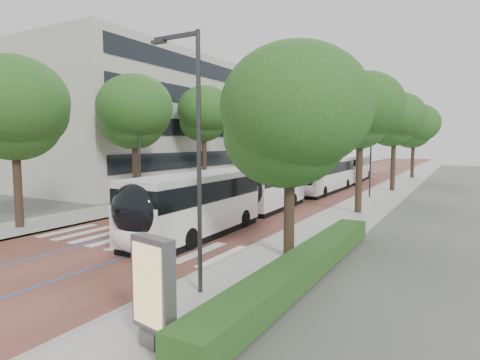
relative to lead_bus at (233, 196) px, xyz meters
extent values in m
plane|color=#51544C|center=(-1.94, -7.22, -1.63)|extent=(160.00, 160.00, 0.00)
cube|color=#572D27|center=(-1.94, 32.78, -1.62)|extent=(11.00, 140.00, 0.02)
cube|color=gray|center=(-9.44, 32.78, -1.57)|extent=(4.00, 140.00, 0.12)
cube|color=gray|center=(5.56, 32.78, -1.57)|extent=(4.00, 140.00, 0.12)
cube|color=gray|center=(-7.54, 32.78, -1.57)|extent=(0.20, 140.00, 0.14)
cube|color=gray|center=(3.66, 32.78, -1.57)|extent=(0.20, 140.00, 0.14)
cube|color=silver|center=(-6.74, -6.22, -1.60)|extent=(0.55, 3.60, 0.01)
cube|color=silver|center=(-5.49, -6.22, -1.60)|extent=(0.55, 3.60, 0.01)
cube|color=silver|center=(-4.24, -6.22, -1.60)|extent=(0.55, 3.60, 0.01)
cube|color=silver|center=(-2.99, -6.22, -1.60)|extent=(0.55, 3.60, 0.01)
cube|color=silver|center=(-1.74, -6.22, -1.60)|extent=(0.55, 3.60, 0.01)
cube|color=silver|center=(-0.49, -6.22, -1.60)|extent=(0.55, 3.60, 0.01)
cube|color=silver|center=(0.76, -6.22, -1.60)|extent=(0.55, 3.60, 0.01)
cube|color=silver|center=(2.01, -6.22, -1.60)|extent=(0.55, 3.60, 0.01)
cube|color=silver|center=(3.26, -6.22, -1.60)|extent=(0.55, 3.60, 0.01)
cube|color=blue|center=(-3.54, 32.78, -1.60)|extent=(0.12, 126.00, 0.01)
cube|color=blue|center=(-0.34, 32.78, -1.60)|extent=(0.12, 126.00, 0.01)
cube|color=#B7B4A9|center=(-21.44, 20.78, 5.37)|extent=(18.00, 40.00, 14.00)
cube|color=black|center=(-12.39, 20.78, 1.37)|extent=(0.12, 38.00, 1.60)
cube|color=black|center=(-12.39, 20.78, 4.57)|extent=(0.12, 38.00, 1.60)
cube|color=black|center=(-12.39, 20.78, 7.77)|extent=(0.12, 38.00, 1.60)
cube|color=black|center=(-12.39, 20.78, 10.77)|extent=(0.12, 38.00, 1.60)
cube|color=#1B4618|center=(7.16, -7.22, -1.11)|extent=(1.20, 14.00, 0.80)
cylinder|color=#2E2E30|center=(4.86, -10.22, 2.49)|extent=(0.14, 0.14, 8.00)
cube|color=#2E2E30|center=(4.06, -10.22, 6.39)|extent=(1.70, 0.12, 0.12)
cube|color=#2E2E30|center=(3.36, -10.22, 6.31)|extent=(0.50, 0.20, 0.10)
cylinder|color=#2E2E30|center=(4.86, 14.78, 2.49)|extent=(0.14, 0.14, 8.00)
cube|color=#2E2E30|center=(4.06, 14.78, 6.39)|extent=(1.70, 0.12, 0.12)
cube|color=#2E2E30|center=(3.36, 14.78, 6.31)|extent=(0.50, 0.20, 0.10)
cylinder|color=#2E2E30|center=(-8.04, 0.78, 2.49)|extent=(0.14, 0.14, 8.00)
cylinder|color=black|center=(-9.44, -7.22, 0.62)|extent=(0.44, 0.44, 4.50)
ellipsoid|color=#1D4F19|center=(-9.44, -7.22, 4.72)|extent=(5.75, 5.75, 4.88)
cylinder|color=black|center=(-9.44, 1.78, 0.77)|extent=(0.44, 0.44, 4.79)
ellipsoid|color=#1D4F19|center=(-9.44, 1.78, 5.12)|extent=(5.50, 5.50, 4.68)
cylinder|color=black|center=(-9.44, 10.78, 0.92)|extent=(0.44, 0.44, 5.09)
ellipsoid|color=#1D4F19|center=(-9.44, 10.78, 5.54)|extent=(5.14, 5.14, 4.37)
cylinder|color=black|center=(-9.44, 20.78, 0.68)|extent=(0.44, 0.44, 4.62)
ellipsoid|color=#1D4F19|center=(-9.44, 20.78, 4.88)|extent=(6.32, 6.32, 5.37)
cylinder|color=black|center=(-9.44, 32.78, 0.93)|extent=(0.44, 0.44, 5.11)
ellipsoid|color=#1D4F19|center=(-9.44, 32.78, 5.57)|extent=(5.82, 5.82, 4.95)
cylinder|color=black|center=(-9.44, 47.78, 0.73)|extent=(0.44, 0.44, 4.72)
ellipsoid|color=#1D4F19|center=(-9.44, 47.78, 5.03)|extent=(6.48, 6.48, 5.51)
cylinder|color=black|center=(5.76, -5.22, 0.35)|extent=(0.44, 0.44, 3.95)
ellipsoid|color=#1D4F19|center=(5.76, -5.22, 3.94)|extent=(5.93, 5.93, 5.04)
cylinder|color=black|center=(5.76, 6.78, 0.72)|extent=(0.44, 0.44, 4.69)
ellipsoid|color=#1D4F19|center=(5.76, 6.78, 4.99)|extent=(5.02, 5.02, 4.27)
cylinder|color=black|center=(5.76, 20.78, 0.76)|extent=(0.44, 0.44, 4.77)
ellipsoid|color=#1D4F19|center=(5.76, 20.78, 5.09)|extent=(5.15, 5.15, 4.38)
cylinder|color=black|center=(5.76, 36.78, 0.73)|extent=(0.44, 0.44, 4.71)
ellipsoid|color=#1D4F19|center=(5.76, 36.78, 5.01)|extent=(5.92, 5.92, 5.04)
cylinder|color=black|center=(-0.05, 1.30, 0.15)|extent=(2.33, 0.98, 2.30)
cube|color=white|center=(0.14, -3.83, -0.37)|extent=(2.83, 9.44, 1.82)
cube|color=black|center=(0.14, -3.83, 0.77)|extent=(2.87, 9.26, 0.97)
cube|color=silver|center=(0.14, -3.83, 1.42)|extent=(2.78, 9.25, 0.31)
cube|color=black|center=(0.14, -3.83, -1.45)|extent=(2.77, 9.07, 0.35)
cube|color=white|center=(-0.20, 5.62, -0.37)|extent=(2.77, 7.82, 1.82)
cube|color=black|center=(-0.20, 5.62, 0.77)|extent=(2.81, 7.67, 0.97)
cube|color=silver|center=(-0.20, 5.62, 1.42)|extent=(2.72, 7.67, 0.31)
cube|color=black|center=(-0.20, 5.62, -1.45)|extent=(2.71, 7.51, 0.35)
ellipsoid|color=black|center=(0.30, -8.35, 0.38)|extent=(2.39, 1.18, 2.28)
ellipsoid|color=white|center=(0.30, -8.40, -0.76)|extent=(2.38, 1.08, 1.14)
cylinder|color=black|center=(-0.91, -6.15, -1.13)|extent=(0.34, 1.01, 1.00)
cylinder|color=black|center=(1.35, -6.07, -1.13)|extent=(0.34, 1.01, 1.00)
cylinder|color=black|center=(-1.39, 7.24, -1.13)|extent=(0.34, 1.01, 1.00)
cylinder|color=black|center=(0.87, 7.33, -1.13)|extent=(0.34, 1.01, 1.00)
cylinder|color=black|center=(-1.10, -0.79, -1.13)|extent=(0.34, 1.01, 1.00)
cylinder|color=black|center=(1.16, -0.71, -1.13)|extent=(0.34, 1.01, 1.00)
cube|color=white|center=(0.16, 17.04, -0.37)|extent=(2.56, 12.01, 1.82)
cube|color=black|center=(0.16, 17.04, 0.77)|extent=(2.60, 11.77, 0.97)
cube|color=silver|center=(0.16, 17.04, 1.42)|extent=(2.51, 11.77, 0.31)
cube|color=black|center=(0.16, 17.04, -1.45)|extent=(2.51, 11.53, 0.35)
ellipsoid|color=black|center=(0.13, 11.19, 0.38)|extent=(2.36, 1.11, 2.28)
ellipsoid|color=white|center=(0.13, 11.14, -0.76)|extent=(2.35, 1.01, 1.14)
cylinder|color=black|center=(-0.98, 13.44, -1.13)|extent=(0.30, 1.00, 1.00)
cylinder|color=black|center=(1.28, 13.43, -1.13)|extent=(0.30, 1.00, 1.00)
cylinder|color=black|center=(-0.95, 20.84, -1.13)|extent=(0.30, 1.00, 1.00)
cylinder|color=black|center=(1.31, 20.83, -1.13)|extent=(0.30, 1.00, 1.00)
cube|color=white|center=(-0.14, 29.58, -0.37)|extent=(3.18, 12.12, 1.82)
cube|color=black|center=(-0.14, 29.58, 0.77)|extent=(3.21, 11.89, 0.97)
cube|color=silver|center=(-0.14, 29.58, 1.42)|extent=(3.12, 11.88, 0.31)
cube|color=black|center=(-0.14, 29.58, -1.45)|extent=(3.10, 11.64, 0.35)
ellipsoid|color=black|center=(0.20, 23.74, 0.38)|extent=(2.41, 1.23, 2.28)
ellipsoid|color=white|center=(0.20, 23.69, -0.76)|extent=(2.40, 1.13, 1.14)
cylinder|color=black|center=(-1.06, 25.92, -1.13)|extent=(0.36, 1.02, 1.00)
cylinder|color=black|center=(1.19, 26.05, -1.13)|extent=(0.36, 1.02, 1.00)
cylinder|color=black|center=(-1.48, 33.31, -1.13)|extent=(0.36, 1.02, 1.00)
cylinder|color=black|center=(0.77, 33.44, -1.13)|extent=(0.36, 1.02, 1.00)
cube|color=#59595B|center=(5.84, -13.46, -1.32)|extent=(0.65, 0.57, 0.38)
cube|color=#59595B|center=(5.84, -13.46, -0.04)|extent=(1.27, 0.56, 2.17)
cube|color=tan|center=(5.81, -13.63, -0.04)|extent=(1.02, 0.22, 1.89)
camera|label=1|loc=(11.95, -20.21, 3.18)|focal=30.00mm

